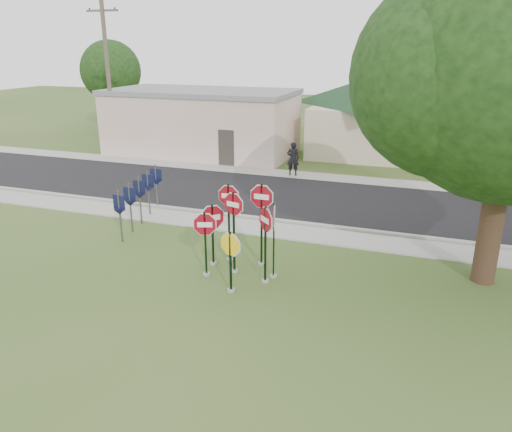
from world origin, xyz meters
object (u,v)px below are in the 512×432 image
(stop_sign_left, at_px, (205,236))
(utility_pole_near, at_px, (109,78))
(stop_sign_yellow, at_px, (230,256))
(pedestrian, at_px, (293,159))
(stop_sign_center, at_px, (234,221))

(stop_sign_left, bearing_deg, utility_pole_near, 132.79)
(stop_sign_yellow, relative_size, stop_sign_left, 0.90)
(pedestrian, bearing_deg, stop_sign_center, 84.33)
(utility_pole_near, bearing_deg, stop_sign_left, -47.21)
(stop_sign_yellow, distance_m, stop_sign_left, 1.40)
(pedestrian, bearing_deg, stop_sign_yellow, 85.35)
(stop_sign_left, height_order, pedestrian, stop_sign_left)
(stop_sign_center, xyz_separation_m, stop_sign_yellow, (0.41, -1.30, -0.59))
(stop_sign_center, xyz_separation_m, stop_sign_left, (-0.75, -0.53, -0.41))
(stop_sign_yellow, height_order, utility_pole_near, utility_pole_near)
(stop_sign_center, distance_m, stop_sign_yellow, 1.48)
(stop_sign_yellow, xyz_separation_m, stop_sign_left, (-1.16, 0.77, 0.18))
(utility_pole_near, bearing_deg, stop_sign_yellow, -46.29)
(stop_sign_left, xyz_separation_m, pedestrian, (-0.79, 13.10, -0.35))
(stop_sign_center, distance_m, utility_pole_near, 19.81)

